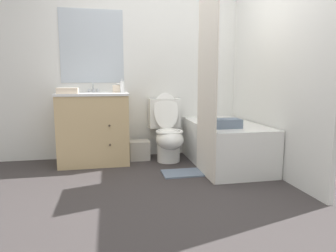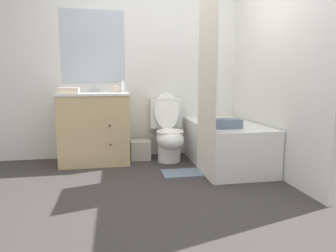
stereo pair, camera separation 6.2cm
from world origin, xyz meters
name	(u,v)px [view 2 (the right image)]	position (x,y,z in m)	size (l,w,h in m)	color
ground_plane	(174,194)	(0.00, 0.00, 0.00)	(14.00, 14.00, 0.00)	#383333
wall_back	(151,65)	(-0.01, 1.55, 1.25)	(8.00, 0.06, 2.50)	silver
wall_right	(263,62)	(1.23, 0.76, 1.25)	(0.05, 2.52, 2.50)	silver
vanity_cabinet	(95,127)	(-0.77, 1.25, 0.45)	(0.86, 0.58, 0.89)	tan
sink_faucet	(94,89)	(-0.77, 1.44, 0.92)	(0.14, 0.12, 0.12)	silver
toilet	(168,132)	(0.16, 1.18, 0.37)	(0.42, 0.70, 0.88)	white
bathtub	(226,144)	(0.82, 0.84, 0.26)	(0.74, 1.36, 0.52)	white
shower_curtain	(207,87)	(0.44, 0.45, 0.98)	(0.02, 0.60, 1.94)	silver
wastebasket	(140,150)	(-0.20, 1.29, 0.12)	(0.26, 0.22, 0.25)	#B7B2A8
tissue_box	(119,89)	(-0.45, 1.32, 0.94)	(0.14, 0.12, 0.12)	beige
soap_dispenser	(123,86)	(-0.41, 1.24, 0.96)	(0.06, 0.06, 0.17)	white
hand_towel_folded	(68,91)	(-1.04, 1.07, 0.92)	(0.24, 0.14, 0.07)	beige
bath_towel_folded	(226,123)	(0.68, 0.50, 0.57)	(0.30, 0.20, 0.10)	slate
bath_mat	(185,173)	(0.24, 0.58, 0.01)	(0.50, 0.30, 0.02)	slate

